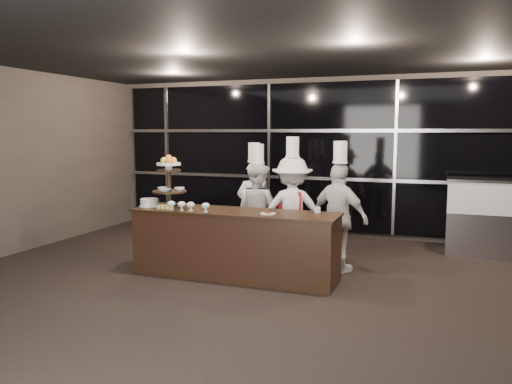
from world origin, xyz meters
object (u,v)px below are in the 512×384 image
(display_case, at_px, (497,214))
(chef_c, at_px, (292,210))
(chef_b, at_px, (258,210))
(chef_d, at_px, (339,217))
(display_stand, at_px, (169,178))
(layer_cake, at_px, (150,203))
(chef_a, at_px, (254,207))
(buffet_counter, at_px, (235,244))

(display_case, xyz_separation_m, chef_c, (-2.94, -1.57, 0.13))
(chef_b, bearing_deg, chef_c, -11.59)
(display_case, bearing_deg, chef_d, -140.58)
(display_case, distance_m, chef_d, 2.83)
(display_stand, xyz_separation_m, layer_cake, (-0.30, -0.05, -0.37))
(display_case, bearing_deg, display_stand, -150.48)
(display_stand, distance_m, layer_cake, 0.47)
(chef_a, xyz_separation_m, chef_b, (0.11, -0.15, -0.03))
(layer_cake, bearing_deg, chef_a, 48.67)
(display_stand, height_order, layer_cake, display_stand)
(chef_b, xyz_separation_m, chef_c, (0.59, -0.12, 0.05))
(display_stand, relative_size, chef_a, 0.41)
(chef_b, height_order, chef_c, chef_c)
(buffet_counter, distance_m, display_stand, 1.33)
(display_case, height_order, chef_c, chef_c)
(display_stand, bearing_deg, buffet_counter, 0.01)
(layer_cake, relative_size, chef_a, 0.17)
(chef_c, bearing_deg, display_case, 28.15)
(display_stand, height_order, chef_c, chef_c)
(chef_a, bearing_deg, chef_d, -18.74)
(display_case, distance_m, chef_b, 3.82)
(chef_d, bearing_deg, chef_a, 161.26)
(display_stand, bearing_deg, chef_c, 32.04)
(chef_a, xyz_separation_m, chef_d, (1.46, -0.49, 0.01))
(display_stand, height_order, chef_a, chef_a)
(display_case, bearing_deg, chef_a, -160.34)
(buffet_counter, height_order, layer_cake, layer_cake)
(display_case, bearing_deg, chef_b, -157.66)
(layer_cake, bearing_deg, display_stand, 9.47)
(display_stand, bearing_deg, chef_a, 56.10)
(chef_a, height_order, chef_d, chef_d)
(layer_cake, xyz_separation_m, display_case, (4.77, 2.58, -0.29))
(chef_b, bearing_deg, chef_a, 127.71)
(layer_cake, height_order, chef_b, chef_b)
(display_stand, height_order, chef_d, chef_d)
(display_stand, bearing_deg, chef_b, 48.96)
(chef_b, relative_size, chef_c, 0.94)
(chef_b, xyz_separation_m, chef_d, (1.34, -0.35, 0.03))
(chef_a, height_order, chef_b, chef_a)
(display_stand, height_order, chef_b, chef_b)
(chef_b, bearing_deg, chef_d, -14.46)
(display_case, height_order, chef_b, chef_b)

